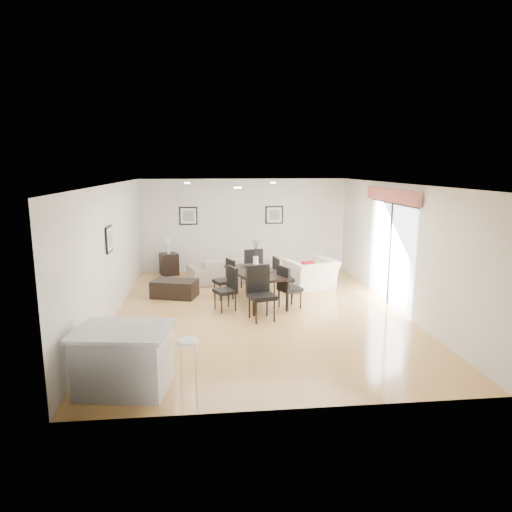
{
  "coord_description": "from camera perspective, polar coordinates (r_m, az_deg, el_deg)",
  "views": [
    {
      "loc": [
        -1.04,
        -9.26,
        3.04
      ],
      "look_at": [
        -0.02,
        0.4,
        1.14
      ],
      "focal_mm": 32.0,
      "sensor_mm": 36.0,
      "label": 1
    }
  ],
  "objects": [
    {
      "name": "courtyard_plant_b",
      "position": [
        12.18,
        26.93,
        -2.8
      ],
      "size": [
        0.48,
        0.48,
        0.74
      ],
      "primitive_type": "imported",
      "rotation": [
        0.0,
        0.0,
        -0.18
      ],
      "color": "#2F5323",
      "rests_on": "ground"
    },
    {
      "name": "dining_chair_head",
      "position": [
        9.2,
        0.52,
        -4.21
      ],
      "size": [
        0.6,
        0.6,
        1.1
      ],
      "rotation": [
        0.0,
        0.0,
        0.25
      ],
      "color": "black",
      "rests_on": "ground"
    },
    {
      "name": "dining_chair_foot",
      "position": [
        11.31,
        -0.5,
        -1.39
      ],
      "size": [
        0.58,
        0.58,
        1.06
      ],
      "rotation": [
        0.0,
        0.0,
        3.4
      ],
      "color": "black",
      "rests_on": "ground"
    },
    {
      "name": "framed_print_back_left",
      "position": [
        13.31,
        -8.45,
        4.98
      ],
      "size": [
        0.52,
        0.04,
        0.52
      ],
      "color": "black",
      "rests_on": "wall_back"
    },
    {
      "name": "cushion",
      "position": [
        11.41,
        6.49,
        -1.42
      ],
      "size": [
        0.32,
        0.19,
        0.31
      ],
      "primitive_type": "cube",
      "rotation": [
        0.0,
        0.0,
        3.48
      ],
      "color": "maroon",
      "rests_on": "armchair"
    },
    {
      "name": "courtyard",
      "position": [
        12.61,
        28.93,
        0.03
      ],
      "size": [
        6.0,
        6.0,
        2.0
      ],
      "color": "gray",
      "rests_on": "ground"
    },
    {
      "name": "sliding_door",
      "position": [
        10.45,
        16.52,
        3.07
      ],
      "size": [
        0.12,
        2.7,
        2.57
      ],
      "color": "white",
      "rests_on": "wall_right"
    },
    {
      "name": "dining_chair_enear",
      "position": [
        9.9,
        3.9,
        -3.63
      ],
      "size": [
        0.57,
        0.57,
        0.95
      ],
      "rotation": [
        0.0,
        0.0,
        2.02
      ],
      "color": "black",
      "rests_on": "ground"
    },
    {
      "name": "dining_chair_wfar",
      "position": [
        10.68,
        -3.69,
        -2.59
      ],
      "size": [
        0.54,
        0.54,
        0.92
      ],
      "rotation": [
        0.0,
        0.0,
        -1.17
      ],
      "color": "black",
      "rests_on": "ground"
    },
    {
      "name": "kitchen_island",
      "position": [
        6.67,
        -16.19,
        -12.24
      ],
      "size": [
        1.4,
        1.16,
        0.89
      ],
      "rotation": [
        0.0,
        0.0,
        -0.15
      ],
      "color": "#BEBEC0",
      "rests_on": "ground"
    },
    {
      "name": "armchair",
      "position": [
        11.59,
        6.87,
        -2.3
      ],
      "size": [
        1.41,
        1.32,
        0.75
      ],
      "primitive_type": "imported",
      "rotation": [
        0.0,
        0.0,
        3.47
      ],
      "color": "#EFE4CE",
      "rests_on": "ground"
    },
    {
      "name": "wall_left",
      "position": [
        9.61,
        -17.7,
        0.44
      ],
      "size": [
        0.04,
        8.0,
        2.7
      ],
      "primitive_type": "cube",
      "color": "silver",
      "rests_on": "ground"
    },
    {
      "name": "wall_back",
      "position": [
        13.41,
        -1.55,
        3.85
      ],
      "size": [
        6.0,
        0.04,
        2.7
      ],
      "primitive_type": "cube",
      "color": "silver",
      "rests_on": "ground"
    },
    {
      "name": "sofa",
      "position": [
        12.31,
        -2.94,
        -1.59
      ],
      "size": [
        2.5,
        1.52,
        0.68
      ],
      "primitive_type": "imported",
      "rotation": [
        0.0,
        0.0,
        3.42
      ],
      "color": "gray",
      "rests_on": "ground"
    },
    {
      "name": "dining_chair_wnear",
      "position": [
        9.83,
        -3.47,
        -3.76
      ],
      "size": [
        0.56,
        0.56,
        0.94
      ],
      "rotation": [
        0.0,
        0.0,
        -1.15
      ],
      "color": "black",
      "rests_on": "ground"
    },
    {
      "name": "table_lamp",
      "position": [
        13.14,
        -10.9,
        1.5
      ],
      "size": [
        0.22,
        0.22,
        0.42
      ],
      "color": "white",
      "rests_on": "side_table"
    },
    {
      "name": "coffee_table",
      "position": [
        10.99,
        -10.12,
        -4.03
      ],
      "size": [
        1.16,
        0.88,
        0.41
      ],
      "primitive_type": "cube",
      "rotation": [
        0.0,
        0.0,
        -0.29
      ],
      "color": "black",
      "rests_on": "ground"
    },
    {
      "name": "framed_print_back_right",
      "position": [
        13.44,
        2.3,
        5.15
      ],
      "size": [
        0.52,
        0.04,
        0.52
      ],
      "color": "black",
      "rests_on": "wall_back"
    },
    {
      "name": "ground",
      "position": [
        9.8,
        0.35,
        -6.98
      ],
      "size": [
        8.0,
        8.0,
        0.0
      ],
      "primitive_type": "plane",
      "color": "tan",
      "rests_on": "ground"
    },
    {
      "name": "bar_stool",
      "position": [
        6.52,
        -8.5,
        -11.14
      ],
      "size": [
        0.31,
        0.31,
        0.69
      ],
      "color": "white",
      "rests_on": "ground"
    },
    {
      "name": "framed_print_left_wall",
      "position": [
        9.37,
        -17.87,
        2.02
      ],
      "size": [
        0.04,
        0.52,
        0.52
      ],
      "rotation": [
        0.0,
        0.0,
        1.57
      ],
      "color": "black",
      "rests_on": "wall_left"
    },
    {
      "name": "dining_chair_efar",
      "position": [
        10.76,
        3.03,
        -2.39
      ],
      "size": [
        0.49,
        0.49,
        0.96
      ],
      "rotation": [
        0.0,
        0.0,
        1.72
      ],
      "color": "black",
      "rests_on": "ground"
    },
    {
      "name": "ceiling",
      "position": [
        9.32,
        0.37,
        9.0
      ],
      "size": [
        6.0,
        8.0,
        0.02
      ],
      "primitive_type": "cube",
      "color": "white",
      "rests_on": "wall_back"
    },
    {
      "name": "side_table",
      "position": [
        13.25,
        -10.81,
        -0.99
      ],
      "size": [
        0.59,
        0.59,
        0.62
      ],
      "primitive_type": "cube",
      "rotation": [
        0.0,
        0.0,
        0.33
      ],
      "color": "black",
      "rests_on": "ground"
    },
    {
      "name": "vase",
      "position": [
        10.15,
        -0.04,
        -0.21
      ],
      "size": [
        0.77,
        1.26,
        0.71
      ],
      "color": "white",
      "rests_on": "dining_table"
    },
    {
      "name": "wall_right",
      "position": [
        10.24,
        17.29,
        1.09
      ],
      "size": [
        0.04,
        8.0,
        2.7
      ],
      "primitive_type": "cube",
      "color": "silver",
      "rests_on": "ground"
    },
    {
      "name": "wall_front",
      "position": [
        5.62,
        4.95,
        -6.46
      ],
      "size": [
        6.0,
        0.04,
        2.7
      ],
      "primitive_type": "cube",
      "color": "silver",
      "rests_on": "ground"
    },
    {
      "name": "dining_table",
      "position": [
        10.24,
        -0.04,
        -2.34
      ],
      "size": [
        1.36,
        1.95,
        0.74
      ],
      "rotation": [
        0.0,
        0.0,
        0.29
      ],
      "color": "black",
      "rests_on": "ground"
    }
  ]
}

